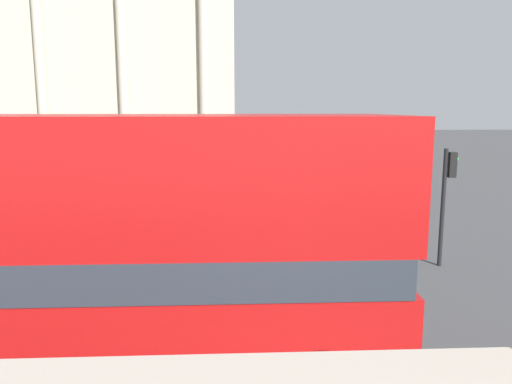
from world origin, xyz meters
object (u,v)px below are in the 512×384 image
Objects in this scene: car_navy at (368,175)px; traffic_light_mid at (121,160)px; pedestrian_black at (238,162)px; plaza_building_left at (102,65)px; traffic_light_far at (169,145)px; pedestrian_olive at (345,195)px; pedestrian_white at (288,159)px; car_maroon at (325,184)px; traffic_light_near at (447,189)px.

traffic_light_mid is at bearing 77.60° from car_navy.
plaza_building_left is at bearing -139.51° from pedestrian_black.
traffic_light_far is 10.42m from pedestrian_olive.
car_navy is at bearing -145.03° from pedestrian_white.
plaza_building_left is 17.05× the size of pedestrian_white.
pedestrian_black is at bearing -58.00° from plaza_building_left.
traffic_light_far reaches higher than pedestrian_black.
traffic_light_far is (10.36, -28.51, -6.41)m from plaza_building_left.
pedestrian_white reaches higher than car_maroon.
traffic_light_mid reaches higher than car_maroon.
pedestrian_olive is (-3.22, -8.39, 0.33)m from car_navy.
pedestrian_olive is at bearing 103.66° from traffic_light_near.
traffic_light_far is 11.00m from pedestrian_white.
pedestrian_olive is at bearing -172.81° from pedestrian_white.
traffic_light_far reaches higher than pedestrian_white.
car_maroon is at bearing -171.00° from pedestrian_white.
plaza_building_left reaches higher than pedestrian_olive.
plaza_building_left is at bearing 109.97° from traffic_light_far.
plaza_building_left is 27.61m from pedestrian_black.
car_navy is 2.43× the size of pedestrian_black.
traffic_light_mid is 13.40m from pedestrian_black.
car_maroon is 10.08m from pedestrian_white.
plaza_building_left reaches higher than pedestrian_black.
car_navy is at bearing 83.03° from traffic_light_near.
pedestrian_olive reaches higher than car_navy.
pedestrian_black reaches higher than car_maroon.
pedestrian_olive is at bearing -41.16° from traffic_light_far.
pedestrian_olive is 1.03× the size of pedestrian_black.
traffic_light_mid is 0.94× the size of traffic_light_far.
pedestrian_white is 4.08m from pedestrian_black.
pedestrian_white is at bearing 49.13° from traffic_light_far.
pedestrian_white is 0.94× the size of pedestrian_olive.
pedestrian_white is at bearing 95.69° from traffic_light_near.
pedestrian_olive reaches higher than car_maroon.
car_navy is 1.00× the size of car_maroon.
traffic_light_mid is 2.12× the size of pedestrian_black.
car_navy is (21.34, -26.90, -8.25)m from plaza_building_left.
car_maroon is at bearing 97.03° from traffic_light_near.
traffic_light_far reaches higher than traffic_light_mid.
traffic_light_near is at bearing -54.23° from traffic_light_far.
plaza_building_left is 6.76× the size of car_navy.
pedestrian_black is at bearing 69.08° from traffic_light_mid.
plaza_building_left is at bearing 123.78° from pedestrian_olive.
plaza_building_left reaches higher than pedestrian_white.
traffic_light_mid is (9.25, -34.88, -6.55)m from plaza_building_left.
traffic_light_near reaches higher than car_maroon.
car_navy is at bearing 8.32° from traffic_light_far.
plaza_building_left is 40.46m from pedestrian_olive.
car_maroon is at bearing 36.57° from pedestrian_black.
pedestrian_olive is (-1.46, 6.02, -1.17)m from traffic_light_near.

